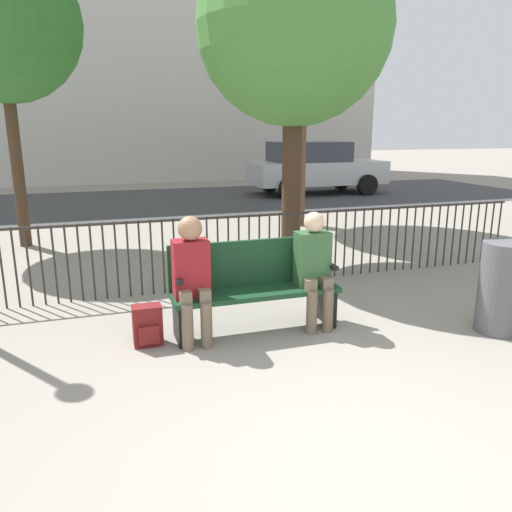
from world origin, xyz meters
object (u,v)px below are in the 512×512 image
object	(u,v)px
tree_2	(294,27)
trash_bin	(502,288)
backpack	(148,326)
seated_person_0	(192,272)
tree_0	(0,23)
park_bench	(254,283)
parked_car_0	(315,167)
seated_person_1	(314,264)
tree_1	(300,12)

from	to	relation	value
tree_2	trash_bin	world-z (taller)	tree_2
backpack	tree_2	xyz separation A→B (m)	(2.43, 2.42, 3.19)
seated_person_0	tree_0	world-z (taller)	tree_0
park_bench	parked_car_0	distance (m)	11.21
seated_person_1	tree_1	bearing A→B (deg)	69.24
seated_person_0	tree_1	bearing A→B (deg)	58.48
park_bench	parked_car_0	bearing A→B (deg)	62.37
park_bench	tree_2	world-z (taller)	tree_2
park_bench	trash_bin	bearing A→B (deg)	-19.42
tree_1	backpack	bearing A→B (deg)	-125.04
tree_2	trash_bin	bearing A→B (deg)	-72.27
park_bench	trash_bin	xyz separation A→B (m)	(2.37, -0.83, -0.03)
seated_person_0	seated_person_1	distance (m)	1.26
trash_bin	seated_person_0	bearing A→B (deg)	166.80
tree_1	tree_2	bearing A→B (deg)	-114.12
parked_car_0	tree_0	bearing A→B (deg)	-147.22
park_bench	tree_0	size ratio (longest dim) A/B	0.34
parked_car_0	park_bench	bearing A→B (deg)	-117.63
park_bench	trash_bin	size ratio (longest dim) A/B	1.82
park_bench	tree_1	distance (m)	6.98
parked_car_0	tree_2	bearing A→B (deg)	-116.93
trash_bin	parked_car_0	bearing A→B (deg)	75.27
seated_person_1	tree_0	bearing A→B (deg)	123.62
seated_person_0	trash_bin	xyz separation A→B (m)	(3.02, -0.71, -0.24)
backpack	tree_1	xyz separation A→B (m)	(3.74, 5.33, 4.04)
tree_0	trash_bin	distance (m)	8.25
seated_person_1	trash_bin	bearing A→B (deg)	-21.90
seated_person_0	tree_2	bearing A→B (deg)	51.07
seated_person_0	backpack	distance (m)	0.67
backpack	tree_1	distance (m)	7.66
tree_0	tree_1	distance (m)	5.40
tree_1	tree_2	size ratio (longest dim) A/B	1.22
backpack	tree_0	xyz separation A→B (m)	(-1.61, 4.91, 3.46)
park_bench	parked_car_0	xyz separation A→B (m)	(5.19, 9.92, 0.35)
seated_person_0	tree_2	distance (m)	4.17
tree_0	tree_1	world-z (taller)	tree_1
tree_1	seated_person_0	bearing A→B (deg)	-121.52
seated_person_1	tree_1	world-z (taller)	tree_1
backpack	parked_car_0	bearing A→B (deg)	57.84
tree_0	parked_car_0	size ratio (longest dim) A/B	1.18
seated_person_0	trash_bin	size ratio (longest dim) A/B	1.33
parked_car_0	tree_1	bearing A→B (deg)	-118.62
backpack	parked_car_0	size ratio (longest dim) A/B	0.09
backpack	parked_car_0	xyz separation A→B (m)	(6.28, 9.99, 0.65)
park_bench	trash_bin	world-z (taller)	trash_bin
seated_person_1	tree_2	xyz separation A→B (m)	(0.74, 2.48, 2.71)
tree_2	parked_car_0	size ratio (longest dim) A/B	1.14
trash_bin	park_bench	bearing A→B (deg)	160.58
tree_1	tree_2	distance (m)	3.30
tree_0	trash_bin	bearing A→B (deg)	-48.28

